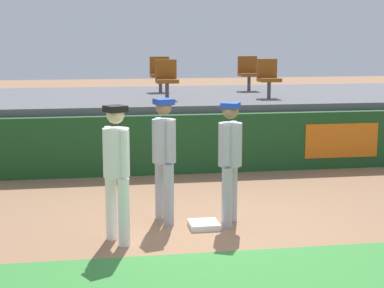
# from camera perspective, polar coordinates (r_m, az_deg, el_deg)

# --- Properties ---
(ground_plane) EXTENTS (60.00, 60.00, 0.00)m
(ground_plane) POSITION_cam_1_polar(r_m,az_deg,el_deg) (8.57, 2.13, -7.92)
(ground_plane) COLOR #936B4C
(first_base) EXTENTS (0.40, 0.40, 0.08)m
(first_base) POSITION_cam_1_polar(r_m,az_deg,el_deg) (8.69, 1.08, -7.38)
(first_base) COLOR white
(first_base) RESTS_ON ground_plane
(player_fielder_home) EXTENTS (0.45, 0.57, 1.76)m
(player_fielder_home) POSITION_cam_1_polar(r_m,az_deg,el_deg) (7.91, -6.91, -1.86)
(player_fielder_home) COLOR white
(player_fielder_home) RESTS_ON ground_plane
(player_runner_visitor) EXTENTS (0.41, 0.48, 1.76)m
(player_runner_visitor) POSITION_cam_1_polar(r_m,az_deg,el_deg) (8.73, -2.57, -0.69)
(player_runner_visitor) COLOR #9EA3AD
(player_runner_visitor) RESTS_ON ground_plane
(player_coach_visitor) EXTENTS (0.44, 0.44, 1.72)m
(player_coach_visitor) POSITION_cam_1_polar(r_m,az_deg,el_deg) (8.60, 3.49, -1.00)
(player_coach_visitor) COLOR #9EA3AD
(player_coach_visitor) RESTS_ON ground_plane
(field_wall) EXTENTS (18.00, 0.26, 1.13)m
(field_wall) POSITION_cam_1_polar(r_m,az_deg,el_deg) (11.93, -1.26, -0.01)
(field_wall) COLOR #19471E
(field_wall) RESTS_ON ground_plane
(bleacher_platform) EXTENTS (18.00, 4.80, 1.27)m
(bleacher_platform) POSITION_cam_1_polar(r_m,az_deg,el_deg) (14.44, -2.77, 2.00)
(bleacher_platform) COLOR #59595E
(bleacher_platform) RESTS_ON ground_plane
(seat_back_right) EXTENTS (0.48, 0.44, 0.84)m
(seat_back_right) POSITION_cam_1_polar(r_m,az_deg,el_deg) (15.39, 5.17, 6.61)
(seat_back_right) COLOR #4C4C51
(seat_back_right) RESTS_ON bleacher_platform
(seat_front_center) EXTENTS (0.45, 0.44, 0.84)m
(seat_front_center) POSITION_cam_1_polar(r_m,az_deg,el_deg) (13.20, -2.34, 6.09)
(seat_front_center) COLOR #4C4C51
(seat_front_center) RESTS_ON bleacher_platform
(seat_back_center) EXTENTS (0.47, 0.44, 0.84)m
(seat_back_center) POSITION_cam_1_polar(r_m,az_deg,el_deg) (15.00, -2.94, 6.55)
(seat_back_center) COLOR #4C4C51
(seat_back_center) RESTS_ON bleacher_platform
(seat_front_right) EXTENTS (0.44, 0.44, 0.84)m
(seat_front_right) POSITION_cam_1_polar(r_m,az_deg,el_deg) (13.65, 6.97, 6.15)
(seat_front_right) COLOR #4C4C51
(seat_front_right) RESTS_ON bleacher_platform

